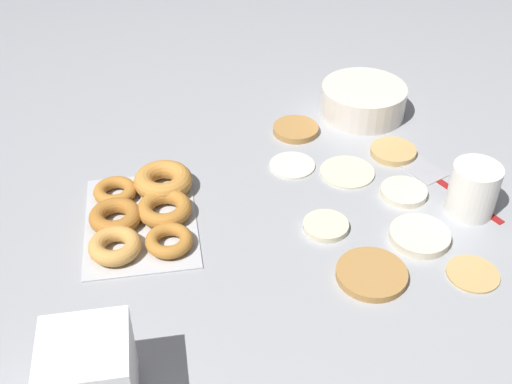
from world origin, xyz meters
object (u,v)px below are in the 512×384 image
at_px(pancake_8, 404,192).
at_px(pancake_0, 347,171).
at_px(donut_tray, 144,210).
at_px(paper_cup, 473,190).
at_px(pancake_2, 326,226).
at_px(pancake_7, 393,151).
at_px(spatula, 427,172).
at_px(container_stack, 90,377).
at_px(pancake_1, 372,274).
at_px(pancake_3, 292,164).
at_px(pancake_5, 296,129).
at_px(pancake_4, 420,236).
at_px(batter_bowl, 363,100).
at_px(pancake_6, 473,273).

bearing_deg(pancake_8, pancake_0, -134.54).
xyz_separation_m(donut_tray, paper_cup, (0.08, 0.60, 0.03)).
relative_size(pancake_2, pancake_7, 0.87).
xyz_separation_m(pancake_8, spatula, (-0.06, 0.07, -0.00)).
distance_m(container_stack, paper_cup, 0.75).
relative_size(pancake_1, spatula, 0.43).
height_order(pancake_2, paper_cup, paper_cup).
height_order(pancake_1, pancake_7, same).
height_order(pancake_3, pancake_5, pancake_5).
height_order(pancake_2, container_stack, container_stack).
distance_m(donut_tray, container_stack, 0.40).
bearing_deg(pancake_0, pancake_4, 18.73).
distance_m(pancake_3, batter_bowl, 0.27).
bearing_deg(spatula, donut_tray, 70.06).
bearing_deg(pancake_0, pancake_7, 113.60).
distance_m(pancake_7, spatula, 0.09).
bearing_deg(paper_cup, container_stack, -65.24).
bearing_deg(donut_tray, pancake_6, 66.08).
relative_size(pancake_7, paper_cup, 0.96).
bearing_deg(container_stack, paper_cup, 114.76).
relative_size(pancake_6, spatula, 0.32).
xyz_separation_m(pancake_4, pancake_8, (-0.13, 0.02, -0.00)).
distance_m(pancake_3, pancake_7, 0.22).
distance_m(pancake_5, pancake_8, 0.30).
bearing_deg(pancake_4, paper_cup, 117.25).
relative_size(pancake_2, batter_bowl, 0.43).
xyz_separation_m(pancake_2, paper_cup, (-0.01, 0.28, 0.04)).
xyz_separation_m(paper_cup, spatula, (-0.13, -0.03, -0.05)).
distance_m(pancake_8, spatula, 0.09).
xyz_separation_m(pancake_3, container_stack, (0.51, -0.38, 0.06)).
height_order(donut_tray, spatula, donut_tray).
bearing_deg(pancake_8, pancake_3, -123.53).
distance_m(donut_tray, spatula, 0.57).
relative_size(pancake_4, batter_bowl, 0.56).
bearing_deg(pancake_8, batter_bowl, 178.49).
distance_m(pancake_5, batter_bowl, 0.18).
bearing_deg(pancake_1, batter_bowl, 165.00).
relative_size(pancake_4, pancake_5, 1.07).
bearing_deg(spatula, pancake_3, 51.06).
bearing_deg(container_stack, donut_tray, 169.06).
distance_m(pancake_5, container_stack, 0.76).
bearing_deg(donut_tray, pancake_3, 110.59).
xyz_separation_m(pancake_1, pancake_2, (-0.13, -0.04, -0.00)).
relative_size(pancake_3, donut_tray, 0.33).
distance_m(pancake_5, pancake_7, 0.22).
distance_m(pancake_5, spatula, 0.30).
height_order(pancake_4, batter_bowl, batter_bowl).
relative_size(pancake_0, pancake_2, 1.33).
distance_m(donut_tray, batter_bowl, 0.58).
distance_m(pancake_1, container_stack, 0.48).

